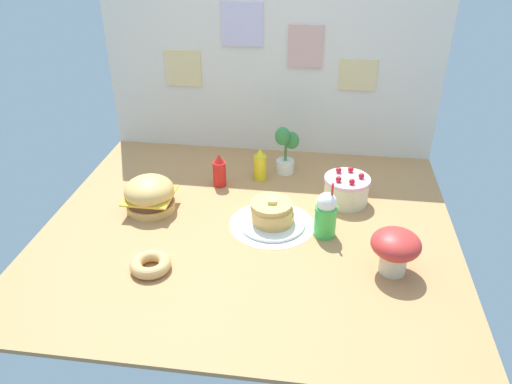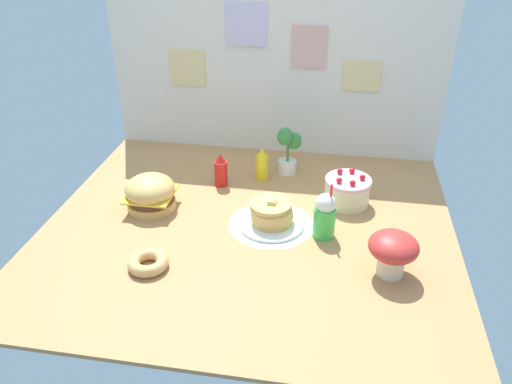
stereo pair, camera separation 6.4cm
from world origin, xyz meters
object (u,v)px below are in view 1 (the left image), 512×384
object	(u,v)px
donut_pink_glaze	(151,264)
ketchup_bottle	(219,171)
burger	(150,195)
mushroom_stool	(395,248)
layer_cake	(346,189)
cream_soda_cup	(326,215)
mustard_bottle	(260,165)
pancake_stack	(272,215)
potted_plant	(285,148)

from	to	relation	value
donut_pink_glaze	ketchup_bottle	bearing A→B (deg)	79.17
burger	mushroom_stool	xyz separation A→B (m)	(1.20, -0.35, 0.04)
layer_cake	ketchup_bottle	bearing A→B (deg)	173.21
cream_soda_cup	mushroom_stool	size ratio (longest dim) A/B	1.36
mushroom_stool	donut_pink_glaze	bearing A→B (deg)	-172.68
burger	mustard_bottle	size ratio (longest dim) A/B	1.33
pancake_stack	cream_soda_cup	distance (m)	0.27
burger	mushroom_stool	world-z (taller)	mushroom_stool
mustard_bottle	donut_pink_glaze	size ratio (longest dim) A/B	1.08
pancake_stack	mustard_bottle	xyz separation A→B (m)	(-0.12, 0.47, 0.03)
ketchup_bottle	donut_pink_glaze	xyz separation A→B (m)	(-0.15, -0.78, -0.06)
layer_cake	mushroom_stool	bearing A→B (deg)	-71.25
burger	potted_plant	distance (m)	0.84
ketchup_bottle	potted_plant	bearing A→B (deg)	31.01
layer_cake	donut_pink_glaze	xyz separation A→B (m)	(-0.85, -0.70, -0.05)
potted_plant	ketchup_bottle	bearing A→B (deg)	-148.99
burger	mustard_bottle	world-z (taller)	mustard_bottle
pancake_stack	mushroom_stool	world-z (taller)	mushroom_stool
mustard_bottle	mushroom_stool	distance (m)	1.02
layer_cake	ketchup_bottle	xyz separation A→B (m)	(-0.70, 0.08, 0.01)
burger	cream_soda_cup	bearing A→B (deg)	-6.82
cream_soda_cup	donut_pink_glaze	bearing A→B (deg)	-153.42
ketchup_bottle	layer_cake	bearing A→B (deg)	-6.79
pancake_stack	mushroom_stool	xyz separation A→B (m)	(0.56, -0.29, 0.07)
potted_plant	mustard_bottle	bearing A→B (deg)	-143.00
pancake_stack	potted_plant	size ratio (longest dim) A/B	1.11
layer_cake	burger	bearing A→B (deg)	-167.89
mustard_bottle	donut_pink_glaze	bearing A→B (deg)	-112.27
pancake_stack	potted_plant	world-z (taller)	potted_plant
cream_soda_cup	mushroom_stool	bearing A→B (deg)	-38.80
pancake_stack	mushroom_stool	distance (m)	0.63
pancake_stack	cream_soda_cup	size ratio (longest dim) A/B	1.13
pancake_stack	layer_cake	world-z (taller)	layer_cake
layer_cake	cream_soda_cup	world-z (taller)	cream_soda_cup
layer_cake	cream_soda_cup	xyz separation A→B (m)	(-0.11, -0.32, 0.04)
burger	layer_cake	world-z (taller)	burger
pancake_stack	potted_plant	distance (m)	0.58
burger	ketchup_bottle	bearing A→B (deg)	44.48
ketchup_bottle	mustard_bottle	distance (m)	0.24
burger	ketchup_bottle	world-z (taller)	ketchup_bottle
pancake_stack	mushroom_stool	size ratio (longest dim) A/B	1.55
burger	ketchup_bottle	size ratio (longest dim) A/B	1.33
burger	mushroom_stool	size ratio (longest dim) A/B	1.21
burger	cream_soda_cup	size ratio (longest dim) A/B	0.88
ketchup_bottle	mushroom_stool	distance (m)	1.11
pancake_stack	cream_soda_cup	bearing A→B (deg)	-11.11
cream_soda_cup	donut_pink_glaze	distance (m)	0.84
burger	pancake_stack	distance (m)	0.65
layer_cake	ketchup_bottle	distance (m)	0.71
mushroom_stool	potted_plant	bearing A→B (deg)	122.35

